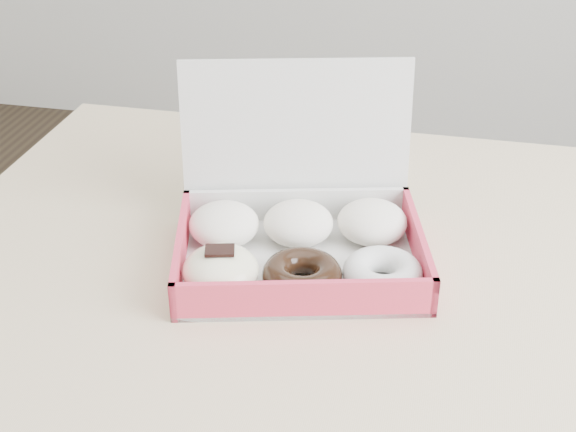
# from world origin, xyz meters

# --- Properties ---
(table) EXTENTS (1.20, 0.80, 0.75)m
(table) POSITION_xyz_m (0.00, 0.00, 0.67)
(table) COLOR tan
(table) RESTS_ON ground
(donut_box) EXTENTS (0.33, 0.30, 0.21)m
(donut_box) POSITION_xyz_m (-0.14, 0.01, 0.78)
(donut_box) COLOR silver
(donut_box) RESTS_ON table
(newspapers) EXTENTS (0.27, 0.25, 0.04)m
(newspapers) POSITION_xyz_m (-0.18, 0.26, 0.77)
(newspapers) COLOR beige
(newspapers) RESTS_ON table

